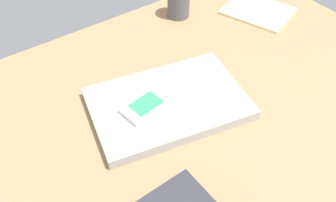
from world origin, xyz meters
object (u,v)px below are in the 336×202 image
cell_phone_on_laptop (146,105)px  notepad (258,11)px  laptop_closed (168,104)px  pen_cup (179,0)px

cell_phone_on_laptop → notepad: size_ratio=0.60×
laptop_closed → pen_cup: (24.35, 28.58, 3.75)cm
notepad → laptop_closed: bearing=-179.2°
cell_phone_on_laptop → pen_cup: 40.46cm
cell_phone_on_laptop → notepad: 52.07cm
pen_cup → notepad: 24.21cm
laptop_closed → notepad: (44.63, 16.17, -0.81)cm
cell_phone_on_laptop → pen_cup: pen_cup is taller
laptop_closed → pen_cup: bearing=62.4°
cell_phone_on_laptop → pen_cup: (29.44, 27.69, 1.99)cm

